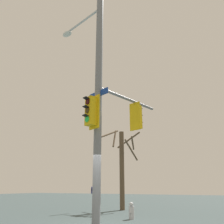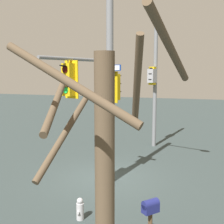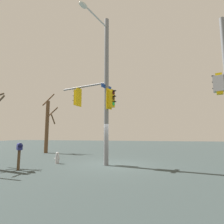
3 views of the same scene
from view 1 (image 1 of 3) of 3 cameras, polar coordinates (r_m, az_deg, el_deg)
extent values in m
cylinder|color=slate|center=(9.25, -3.34, 3.80)|extent=(0.29, 0.29, 9.56)
cylinder|color=silver|center=(12.21, -7.18, 20.96)|extent=(0.84, 2.38, 0.10)
ellipsoid|color=silver|center=(12.96, -10.82, 18.12)|extent=(0.52, 0.68, 0.20)
cylinder|color=slate|center=(10.65, 4.06, 3.03)|extent=(3.59, 1.23, 0.12)
cube|color=gold|center=(10.86, 6.11, -1.22)|extent=(0.38, 0.43, 1.10)
cube|color=gold|center=(10.73, 5.58, -1.03)|extent=(0.18, 0.55, 1.30)
cylinder|color=#2F0403|center=(11.09, 6.55, 0.28)|extent=(0.09, 0.22, 0.22)
cube|color=black|center=(11.18, 6.75, 0.78)|extent=(0.21, 0.24, 0.06)
cylinder|color=#352504|center=(10.99, 6.61, -1.41)|extent=(0.09, 0.22, 0.22)
cube|color=black|center=(11.08, 6.81, -0.89)|extent=(0.21, 0.24, 0.06)
cylinder|color=#19D147|center=(10.90, 6.68, -3.12)|extent=(0.09, 0.22, 0.22)
cube|color=black|center=(10.99, 6.88, -2.59)|extent=(0.21, 0.24, 0.06)
cylinder|color=slate|center=(11.05, 6.01, 1.88)|extent=(0.04, 0.04, 0.15)
cube|color=gold|center=(8.79, -5.16, 0.20)|extent=(0.41, 0.45, 1.10)
cube|color=gold|center=(8.89, -4.29, -0.02)|extent=(0.24, 0.54, 1.30)
cylinder|color=#2F0403|center=(8.81, -5.96, 2.53)|extent=(0.11, 0.22, 0.22)
cube|color=black|center=(8.81, -6.33, 3.37)|extent=(0.23, 0.25, 0.06)
cylinder|color=#352504|center=(8.70, -6.03, 0.43)|extent=(0.11, 0.22, 0.22)
cube|color=black|center=(8.69, -6.40, 1.28)|extent=(0.23, 0.25, 0.06)
cylinder|color=#19D147|center=(8.60, -6.10, -1.73)|extent=(0.11, 0.22, 0.22)
cube|color=black|center=(8.59, -6.48, -0.86)|extent=(0.23, 0.25, 0.06)
cube|color=navy|center=(9.29, -3.32, 4.40)|extent=(0.41, 1.04, 0.24)
cube|color=white|center=(9.30, -3.24, 4.37)|extent=(0.35, 0.94, 0.18)
cylinder|color=#B2B2B7|center=(11.60, 4.73, -23.19)|extent=(0.24, 0.24, 0.55)
sphere|color=#B2B2B7|center=(11.57, 4.68, -21.44)|extent=(0.20, 0.20, 0.20)
cylinder|color=#B2B2B7|center=(11.47, 4.45, -23.12)|extent=(0.10, 0.09, 0.09)
cylinder|color=#B2B2B7|center=(11.73, 5.00, -22.99)|extent=(0.10, 0.09, 0.09)
cube|color=#4C3823|center=(13.42, -4.08, -21.39)|extent=(0.10, 0.10, 1.05)
cube|color=navy|center=(13.39, -4.02, -18.63)|extent=(0.49, 0.47, 0.24)
cylinder|color=navy|center=(13.39, -4.01, -18.12)|extent=(0.49, 0.47, 0.24)
cylinder|color=brown|center=(15.94, 2.42, -13.68)|extent=(0.31, 0.31, 5.02)
cylinder|color=brown|center=(16.99, 4.03, -6.82)|extent=(0.39, 1.90, 1.03)
cylinder|color=brown|center=(16.29, 0.61, -6.48)|extent=(1.06, 0.40, 1.35)
cylinder|color=brown|center=(16.08, 5.05, -7.55)|extent=(1.52, 0.57, 0.68)
cylinder|color=brown|center=(16.85, -0.55, -5.31)|extent=(2.02, 0.41, 0.90)
cylinder|color=brown|center=(15.68, 4.70, -9.21)|extent=(1.57, 0.34, 1.24)
camera|label=2|loc=(20.42, 3.44, -8.32)|focal=45.32mm
camera|label=3|loc=(15.66, -46.89, -10.52)|focal=28.13mm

